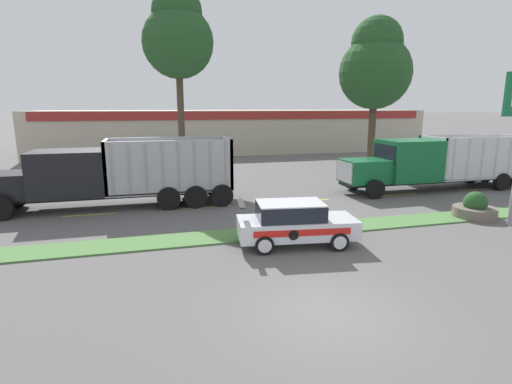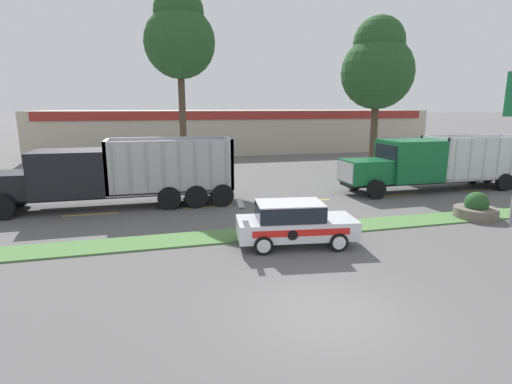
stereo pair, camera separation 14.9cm
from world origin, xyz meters
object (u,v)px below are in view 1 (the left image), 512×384
Objects in this scene: dump_truck_mid at (95,177)px; stone_planter at (475,209)px; dump_truck_trail at (420,164)px; rally_car at (295,223)px.

stone_planter is at bearing -20.91° from dump_truck_mid.
dump_truck_trail is (17.83, -0.56, 0.02)m from dump_truck_mid.
rally_car is (-10.42, -7.01, -0.75)m from dump_truck_trail.
stone_planter is at bearing -103.32° from dump_truck_trail.
rally_car is at bearing -146.07° from dump_truck_trail.
dump_truck_mid is 1.00× the size of dump_truck_trail.
dump_truck_mid is at bearing 134.42° from rally_car.
rally_car is (7.42, -7.57, -0.73)m from dump_truck_mid.
dump_truck_trail reaches higher than dump_truck_mid.
dump_truck_mid is 6.29× the size of stone_planter.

